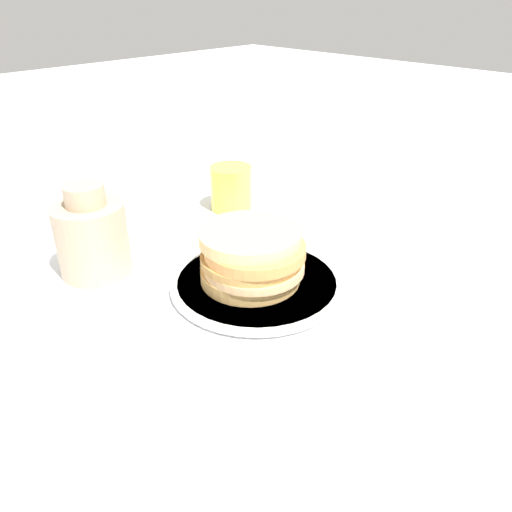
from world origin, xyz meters
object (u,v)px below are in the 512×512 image
at_px(plate, 256,282).
at_px(pancake_stack, 251,256).
at_px(cream_jug, 92,236).
at_px(juice_glass, 231,188).

relative_size(plate, pancake_stack, 1.64).
bearing_deg(cream_jug, juice_glass, 95.01).
bearing_deg(pancake_stack, plate, 50.29).
relative_size(plate, cream_jug, 1.78).
relative_size(juice_glass, cream_jug, 0.60).
bearing_deg(pancake_stack, cream_jug, -146.42).
bearing_deg(plate, cream_jug, -145.99).
xyz_separation_m(pancake_stack, cream_jug, (-0.18, -0.12, 0.01)).
bearing_deg(plate, pancake_stack, -129.71).
height_order(plate, cream_jug, cream_jug).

